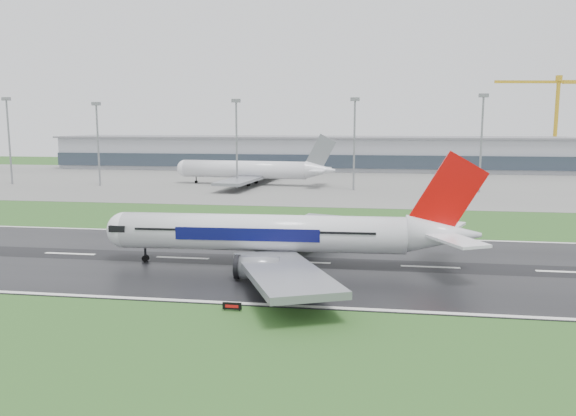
# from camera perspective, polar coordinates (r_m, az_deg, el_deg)

# --- Properties ---
(ground) EXTENTS (520.00, 520.00, 0.00)m
(ground) POSITION_cam_1_polar(r_m,az_deg,el_deg) (95.23, -10.61, -5.02)
(ground) COLOR #244F1D
(ground) RESTS_ON ground
(runway) EXTENTS (400.00, 45.00, 0.10)m
(runway) POSITION_cam_1_polar(r_m,az_deg,el_deg) (95.22, -10.61, -5.00)
(runway) COLOR black
(runway) RESTS_ON ground
(apron) EXTENTS (400.00, 130.00, 0.08)m
(apron) POSITION_cam_1_polar(r_m,az_deg,el_deg) (215.70, 0.30, 2.70)
(apron) COLOR slate
(apron) RESTS_ON ground
(terminal) EXTENTS (240.00, 36.00, 15.00)m
(terminal) POSITION_cam_1_polar(r_m,az_deg,el_deg) (274.47, 2.11, 5.52)
(terminal) COLOR #91949C
(terminal) RESTS_ON ground
(main_airliner) EXTENTS (60.51, 57.85, 17.22)m
(main_airliner) POSITION_cam_1_polar(r_m,az_deg,el_deg) (87.12, 0.01, -0.30)
(main_airliner) COLOR silver
(main_airliner) RESTS_ON runway
(parked_airliner) EXTENTS (65.40, 61.66, 17.67)m
(parked_airliner) POSITION_cam_1_polar(r_m,az_deg,el_deg) (203.56, -3.77, 4.84)
(parked_airliner) COLOR silver
(parked_airliner) RESTS_ON apron
(tower_crane) EXTENTS (44.58, 10.60, 44.31)m
(tower_crane) POSITION_cam_1_polar(r_m,az_deg,el_deg) (299.89, 25.45, 7.76)
(tower_crane) COLOR gold
(tower_crane) RESTS_ON ground
(runway_sign) EXTENTS (2.27, 0.97, 1.04)m
(runway_sign) POSITION_cam_1_polar(r_m,az_deg,el_deg) (68.48, -5.68, -9.89)
(runway_sign) COLOR black
(runway_sign) RESTS_ON ground
(floodmast_0) EXTENTS (0.64, 0.64, 30.08)m
(floodmast_0) POSITION_cam_1_polar(r_m,az_deg,el_deg) (228.15, -26.34, 5.91)
(floodmast_0) COLOR gray
(floodmast_0) RESTS_ON ground
(floodmast_1) EXTENTS (0.64, 0.64, 28.22)m
(floodmast_1) POSITION_cam_1_polar(r_m,az_deg,el_deg) (210.61, -18.63, 5.95)
(floodmast_1) COLOR gray
(floodmast_1) RESTS_ON ground
(floodmast_2) EXTENTS (0.64, 0.64, 28.97)m
(floodmast_2) POSITION_cam_1_polar(r_m,az_deg,el_deg) (193.02, -5.21, 6.27)
(floodmast_2) COLOR gray
(floodmast_2) RESTS_ON ground
(floodmast_3) EXTENTS (0.64, 0.64, 29.20)m
(floodmast_3) POSITION_cam_1_polar(r_m,az_deg,el_deg) (187.60, 6.71, 6.22)
(floodmast_3) COLOR gray
(floodmast_3) RESTS_ON ground
(floodmast_4) EXTENTS (0.64, 0.64, 30.14)m
(floodmast_4) POSITION_cam_1_polar(r_m,az_deg,el_deg) (190.53, 18.94, 5.99)
(floodmast_4) COLOR gray
(floodmast_4) RESTS_ON ground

